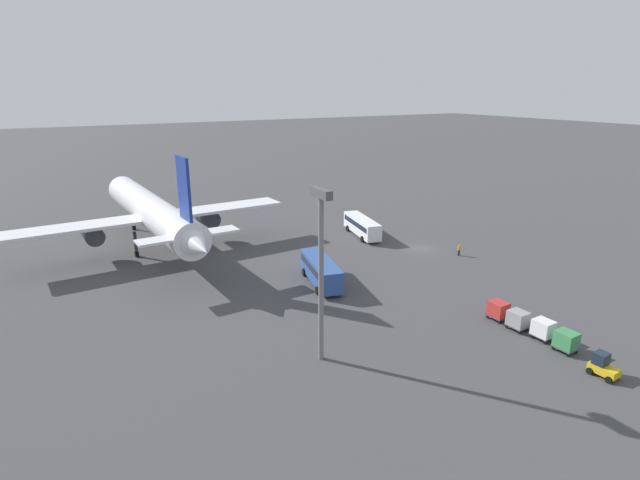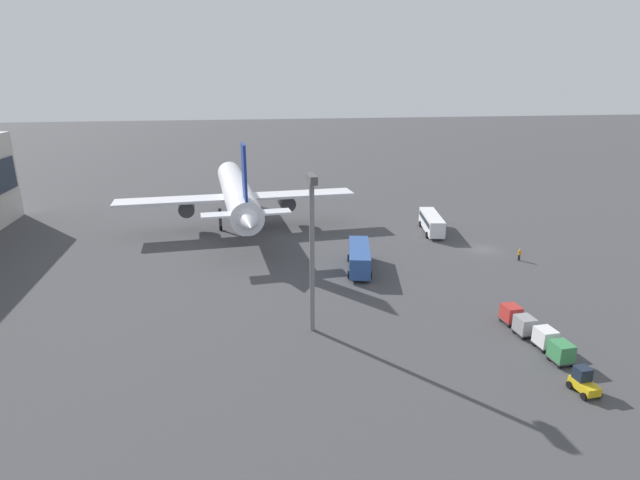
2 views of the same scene
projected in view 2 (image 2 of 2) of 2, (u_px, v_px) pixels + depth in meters
ground_plane at (483, 249)px, 76.65m from camera, size 600.00×600.00×0.00m
airplane at (237, 193)px, 86.75m from camera, size 47.31×40.61×16.50m
shuttle_bus_near at (432, 222)px, 85.13m from camera, size 11.34×4.83×3.07m
shuttle_bus_far at (359, 256)px, 67.83m from camera, size 10.96×5.14×3.22m
baggage_tug at (584, 382)px, 41.01m from camera, size 2.45×1.71×2.10m
worker_person at (519, 255)px, 71.66m from camera, size 0.38×0.38×1.74m
cargo_cart_green at (561, 352)px, 45.09m from camera, size 2.04×1.73×2.06m
cargo_cart_white at (545, 337)px, 47.64m from camera, size 2.04×1.73×2.06m
cargo_cart_grey at (525, 325)px, 50.07m from camera, size 2.04×1.73×2.06m
cargo_cart_red at (511, 313)px, 52.60m from camera, size 2.04×1.73×2.06m
light_pole at (312, 237)px, 48.63m from camera, size 2.80×0.70×16.20m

